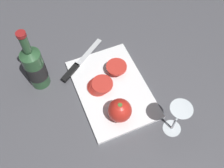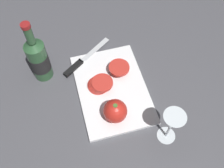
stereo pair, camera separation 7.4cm
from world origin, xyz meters
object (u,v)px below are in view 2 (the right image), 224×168
Objects in this scene: wine_bottle at (39,59)px; whole_tomato at (115,111)px; knife at (78,64)px; tomato_slice_stack_near at (100,84)px; wine_glass at (172,123)px; tomato_slice_stack_far at (119,68)px.

wine_bottle is 0.37m from whole_tomato.
tomato_slice_stack_near is at bearing -98.46° from knife.
knife is at bearing 26.14° from tomato_slice_stack_near.
knife is (0.28, 0.09, -0.04)m from whole_tomato.
knife is at bearing -90.27° from wine_bottle.
whole_tomato is (-0.28, -0.24, -0.05)m from wine_bottle.
wine_glass is 0.35m from tomato_slice_stack_far.
wine_glass reaches higher than tomato_slice_stack_near.
wine_glass reaches higher than tomato_slice_stack_far.
wine_glass is 1.62× the size of tomato_slice_stack_far.
wine_bottle is 0.17m from knife.
knife is at bearing 17.53° from whole_tomato.
wine_bottle is 1.26× the size of knife.
wine_bottle is 2.92× the size of tomato_slice_stack_near.
wine_glass is at bearing -164.47° from tomato_slice_stack_far.
whole_tomato is at bearing -107.08° from knife.
wine_glass is 0.71× the size of knife.
wine_bottle is at bearing 76.43° from tomato_slice_stack_far.
tomato_slice_stack_near is at bearing -121.77° from wine_bottle.
tomato_slice_stack_far is at bearing 15.53° from wine_glass.
wine_bottle reaches higher than whole_tomato.
tomato_slice_stack_near is at bearing 120.81° from tomato_slice_stack_far.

